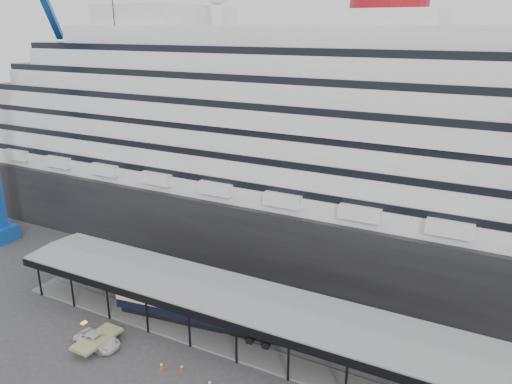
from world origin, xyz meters
TOP-DOWN VIEW (x-y plane):
  - ground at (0.00, 0.00)m, footprint 200.00×200.00m
  - cruise_ship at (0.05, 32.00)m, footprint 130.00×30.00m
  - platform_canopy at (0.00, 5.00)m, footprint 56.00×9.18m
  - port_truck at (-11.74, -3.72)m, footprint 5.38×2.59m
  - pullman_carriage at (-3.98, 5.00)m, footprint 21.63×5.55m
  - traffic_cone_left at (-1.37, -2.75)m, footprint 0.49×0.49m
  - traffic_cone_mid at (-3.33, -3.48)m, footprint 0.47×0.47m
  - traffic_cone_right at (2.45, -3.48)m, footprint 0.51×0.51m

SIDE VIEW (x-z plane):
  - ground at x=0.00m, z-range 0.00..0.00m
  - traffic_cone_left at x=-1.37m, z-range 0.00..0.74m
  - traffic_cone_mid at x=-3.33m, z-range 0.00..0.80m
  - traffic_cone_right at x=2.45m, z-range 0.00..0.84m
  - port_truck at x=-11.74m, z-range 0.00..1.48m
  - platform_canopy at x=0.00m, z-range -0.29..5.01m
  - pullman_carriage at x=-3.98m, z-range -7.96..13.10m
  - cruise_ship at x=0.05m, z-range -3.60..40.30m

